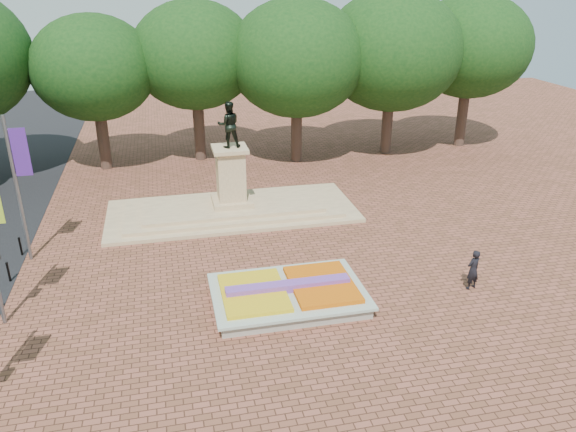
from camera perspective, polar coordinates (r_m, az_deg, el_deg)
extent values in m
plane|color=brown|center=(25.23, -3.23, -6.60)|extent=(90.00, 90.00, 0.00)
cube|color=gray|center=(23.60, 0.02, -8.23)|extent=(6.00, 4.00, 0.45)
cube|color=beige|center=(23.45, 0.02, -7.66)|extent=(6.30, 4.30, 0.12)
cube|color=#D15F0B|center=(23.71, 3.47, -6.97)|extent=(2.60, 3.40, 0.22)
cube|color=yellow|center=(23.16, -3.51, -7.80)|extent=(2.60, 3.40, 0.18)
cube|color=#67389C|center=(23.34, 0.02, -7.19)|extent=(5.20, 0.55, 0.38)
cube|color=tan|center=(32.31, -5.67, 0.49)|extent=(14.00, 6.00, 0.20)
cube|color=tan|center=(32.23, -5.68, 0.82)|extent=(12.00, 5.00, 0.20)
cube|color=tan|center=(32.16, -5.70, 1.15)|extent=(10.00, 4.00, 0.20)
cube|color=tan|center=(32.07, -5.72, 1.56)|extent=(2.20, 2.20, 0.30)
cube|color=tan|center=(31.53, -5.83, 4.18)|extent=(1.50, 1.50, 2.80)
cube|color=tan|center=(31.07, -5.94, 6.79)|extent=(1.90, 1.90, 0.20)
imported|color=black|center=(30.72, -6.04, 9.21)|extent=(1.22, 0.95, 2.50)
cylinder|color=#39271F|center=(41.24, -18.85, 7.21)|extent=(0.80, 0.80, 4.00)
ellipsoid|color=#0E3310|center=(40.29, -19.73, 13.62)|extent=(8.80, 8.80, 7.48)
cylinder|color=#39271F|center=(41.06, -9.05, 8.11)|extent=(0.80, 0.80, 4.00)
ellipsoid|color=#0E3310|center=(40.11, -9.48, 14.58)|extent=(8.80, 8.80, 7.48)
cylinder|color=#39271F|center=(42.07, 0.59, 8.76)|extent=(0.80, 0.80, 4.00)
ellipsoid|color=#0E3310|center=(41.15, 0.62, 15.10)|extent=(8.80, 8.80, 7.48)
cylinder|color=#39271F|center=(44.18, 9.57, 9.15)|extent=(0.80, 0.80, 4.00)
ellipsoid|color=#0E3310|center=(43.30, 10.00, 15.18)|extent=(8.80, 8.80, 7.48)
cylinder|color=#39271F|center=(47.24, 17.58, 9.31)|extent=(0.80, 0.80, 4.00)
ellipsoid|color=#0E3310|center=(46.42, 18.30, 14.92)|extent=(8.80, 8.80, 7.48)
cylinder|color=slate|center=(28.44, -25.78, 2.32)|extent=(0.16, 0.16, 7.00)
cube|color=#4A1F84|center=(27.81, -25.52, 5.87)|extent=(0.70, 0.04, 2.20)
cylinder|color=black|center=(27.84, -26.51, -5.16)|extent=(0.10, 0.10, 0.90)
sphere|color=black|center=(27.64, -26.69, -4.30)|extent=(0.12, 0.12, 0.12)
cylinder|color=black|center=(30.11, -25.52, -2.86)|extent=(0.10, 0.10, 0.90)
sphere|color=black|center=(29.92, -25.67, -2.05)|extent=(0.12, 0.12, 0.12)
imported|color=black|center=(25.48, 18.29, -5.20)|extent=(0.77, 0.62, 1.82)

